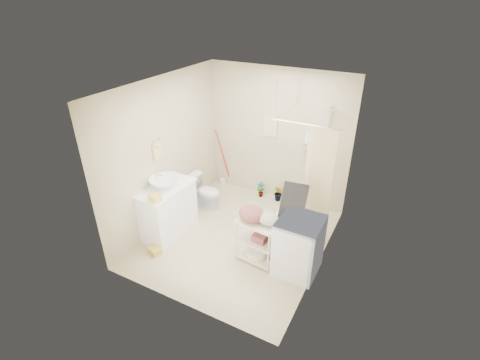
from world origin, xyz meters
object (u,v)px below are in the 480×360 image
(washing_machine, at_px, (299,246))
(toilet, at_px, (205,192))
(vanity, at_px, (167,210))
(laundry_rack, at_px, (257,237))

(washing_machine, bearing_deg, toilet, 159.24)
(vanity, height_order, toilet, vanity)
(washing_machine, distance_m, laundry_rack, 0.64)
(vanity, height_order, washing_machine, washing_machine)
(vanity, height_order, laundry_rack, vanity)
(vanity, bearing_deg, laundry_rack, 5.27)
(washing_machine, height_order, laundry_rack, washing_machine)
(toilet, distance_m, washing_machine, 2.34)
(vanity, relative_size, washing_machine, 1.13)
(vanity, relative_size, toilet, 1.56)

